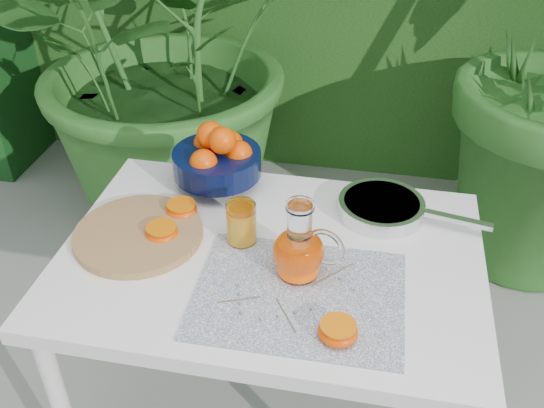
% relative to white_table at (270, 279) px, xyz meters
% --- Properties ---
extents(potted_plant_left, '(2.36, 2.36, 1.67)m').
position_rel_white_table_xyz_m(potted_plant_left, '(-0.64, 1.15, 0.17)').
color(potted_plant_left, '#2F6021').
rests_on(potted_plant_left, ground).
extents(white_table, '(1.00, 0.70, 0.75)m').
position_rel_white_table_xyz_m(white_table, '(0.00, 0.00, 0.00)').
color(white_table, white).
rests_on(white_table, ground).
extents(placemat, '(0.46, 0.36, 0.00)m').
position_rel_white_table_xyz_m(placemat, '(0.09, -0.13, 0.08)').
color(placemat, '#0C1E46').
rests_on(placemat, white_table).
extents(cutting_board, '(0.38, 0.38, 0.02)m').
position_rel_white_table_xyz_m(cutting_board, '(-0.33, -0.00, 0.09)').
color(cutting_board, '#A4754A').
rests_on(cutting_board, white_table).
extents(fruit_bowl, '(0.31, 0.31, 0.19)m').
position_rel_white_table_xyz_m(fruit_bowl, '(-0.20, 0.27, 0.17)').
color(fruit_bowl, black).
rests_on(fruit_bowl, white_table).
extents(juice_pitcher, '(0.18, 0.14, 0.19)m').
position_rel_white_table_xyz_m(juice_pitcher, '(0.08, -0.06, 0.15)').
color(juice_pitcher, white).
rests_on(juice_pitcher, white_table).
extents(juice_tumbler, '(0.09, 0.09, 0.11)m').
position_rel_white_table_xyz_m(juice_tumbler, '(-0.08, 0.03, 0.14)').
color(juice_tumbler, white).
rests_on(juice_tumbler, white_table).
extents(saute_pan, '(0.40, 0.26, 0.04)m').
position_rel_white_table_xyz_m(saute_pan, '(0.25, 0.21, 0.10)').
color(saute_pan, silver).
rests_on(saute_pan, white_table).
extents(orange_halves, '(0.56, 0.45, 0.04)m').
position_rel_white_table_xyz_m(orange_halves, '(-0.11, -0.04, 0.10)').
color(orange_halves, '#FF6102').
rests_on(orange_halves, white_table).
extents(thyme_sprigs, '(0.29, 0.24, 0.01)m').
position_rel_white_table_xyz_m(thyme_sprigs, '(0.07, -0.14, 0.09)').
color(thyme_sprigs, brown).
rests_on(thyme_sprigs, white_table).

